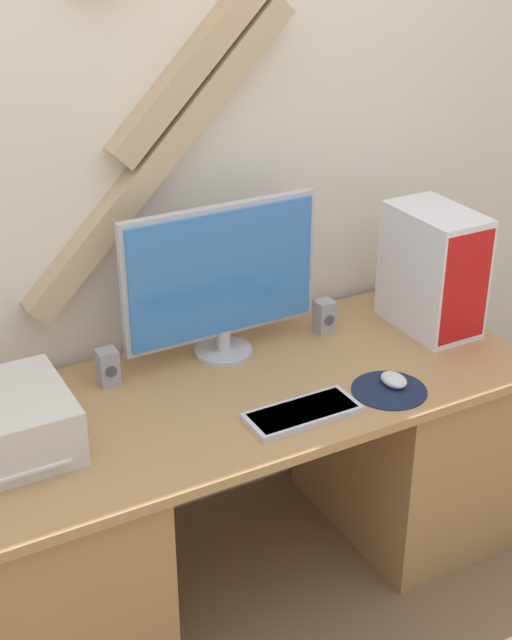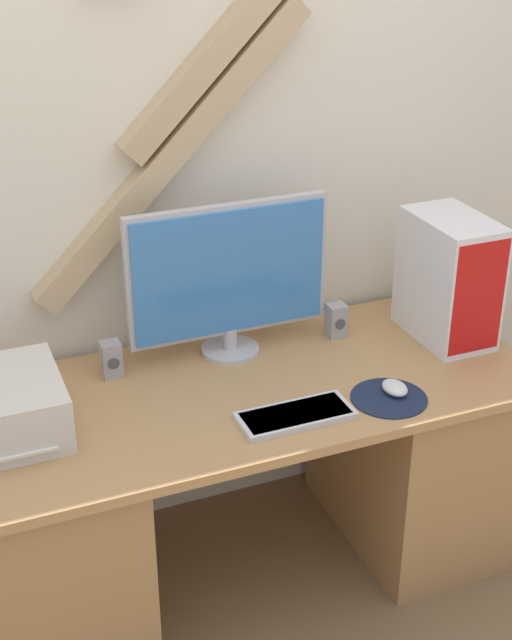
{
  "view_description": "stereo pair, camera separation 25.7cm",
  "coord_description": "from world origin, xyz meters",
  "px_view_note": "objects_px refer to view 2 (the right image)",
  "views": [
    {
      "loc": [
        -1.06,
        -1.64,
        2.08
      ],
      "look_at": [
        0.04,
        0.37,
        0.92
      ],
      "focal_mm": 50.0,
      "sensor_mm": 36.0,
      "label": 1
    },
    {
      "loc": [
        -0.83,
        -1.75,
        2.08
      ],
      "look_at": [
        0.04,
        0.37,
        0.92
      ],
      "focal_mm": 50.0,
      "sensor_mm": 36.0,
      "label": 2
    }
  ],
  "objects_px": {
    "mouse": "(395,388)",
    "printer": "(2,408)",
    "computer_tower": "(449,278)",
    "monitor": "(229,276)",
    "keyboard": "(296,415)",
    "speaker_left": "(111,359)",
    "speaker_right": "(336,320)"
  },
  "relations": [
    {
      "from": "keyboard",
      "to": "speaker_right",
      "type": "height_order",
      "value": "speaker_right"
    },
    {
      "from": "keyboard",
      "to": "mouse",
      "type": "relative_size",
      "value": 3.48
    },
    {
      "from": "mouse",
      "to": "computer_tower",
      "type": "xyz_separation_m",
      "value": [
        0.34,
        0.26,
        0.18
      ]
    },
    {
      "from": "mouse",
      "to": "speaker_left",
      "type": "height_order",
      "value": "speaker_left"
    },
    {
      "from": "monitor",
      "to": "printer",
      "type": "bearing_deg",
      "value": -164.82
    },
    {
      "from": "mouse",
      "to": "computer_tower",
      "type": "relative_size",
      "value": 0.23
    },
    {
      "from": "keyboard",
      "to": "computer_tower",
      "type": "xyz_separation_m",
      "value": [
        0.66,
        0.27,
        0.2
      ]
    },
    {
      "from": "monitor",
      "to": "printer",
      "type": "xyz_separation_m",
      "value": [
        -0.73,
        -0.2,
        -0.19
      ]
    },
    {
      "from": "monitor",
      "to": "speaker_left",
      "type": "xyz_separation_m",
      "value": [
        -0.39,
        -0.01,
        -0.21
      ]
    },
    {
      "from": "computer_tower",
      "to": "speaker_right",
      "type": "bearing_deg",
      "value": 158.82
    },
    {
      "from": "printer",
      "to": "speaker_left",
      "type": "height_order",
      "value": "printer"
    },
    {
      "from": "speaker_right",
      "to": "mouse",
      "type": "bearing_deg",
      "value": -90.81
    },
    {
      "from": "mouse",
      "to": "computer_tower",
      "type": "height_order",
      "value": "computer_tower"
    },
    {
      "from": "mouse",
      "to": "printer",
      "type": "height_order",
      "value": "printer"
    },
    {
      "from": "keyboard",
      "to": "computer_tower",
      "type": "bearing_deg",
      "value": 22.37
    },
    {
      "from": "printer",
      "to": "speaker_right",
      "type": "relative_size",
      "value": 3.18
    },
    {
      "from": "computer_tower",
      "to": "speaker_left",
      "type": "relative_size",
      "value": 3.61
    },
    {
      "from": "speaker_right",
      "to": "keyboard",
      "type": "bearing_deg",
      "value": -129.31
    },
    {
      "from": "printer",
      "to": "mouse",
      "type": "bearing_deg",
      "value": -11.71
    },
    {
      "from": "keyboard",
      "to": "speaker_left",
      "type": "relative_size",
      "value": 2.89
    },
    {
      "from": "monitor",
      "to": "speaker_left",
      "type": "bearing_deg",
      "value": -179.11
    },
    {
      "from": "monitor",
      "to": "mouse",
      "type": "height_order",
      "value": "monitor"
    },
    {
      "from": "speaker_left",
      "to": "keyboard",
      "type": "bearing_deg",
      "value": -45.72
    },
    {
      "from": "mouse",
      "to": "computer_tower",
      "type": "distance_m",
      "value": 0.47
    },
    {
      "from": "monitor",
      "to": "mouse",
      "type": "relative_size",
      "value": 6.85
    },
    {
      "from": "keyboard",
      "to": "printer",
      "type": "distance_m",
      "value": 0.81
    },
    {
      "from": "printer",
      "to": "computer_tower",
      "type": "bearing_deg",
      "value": 1.52
    },
    {
      "from": "printer",
      "to": "speaker_right",
      "type": "distance_m",
      "value": 1.11
    },
    {
      "from": "mouse",
      "to": "printer",
      "type": "distance_m",
      "value": 1.12
    },
    {
      "from": "monitor",
      "to": "keyboard",
      "type": "height_order",
      "value": "monitor"
    },
    {
      "from": "keyboard",
      "to": "computer_tower",
      "type": "relative_size",
      "value": 0.8
    },
    {
      "from": "monitor",
      "to": "mouse",
      "type": "bearing_deg",
      "value": -50.06
    }
  ]
}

